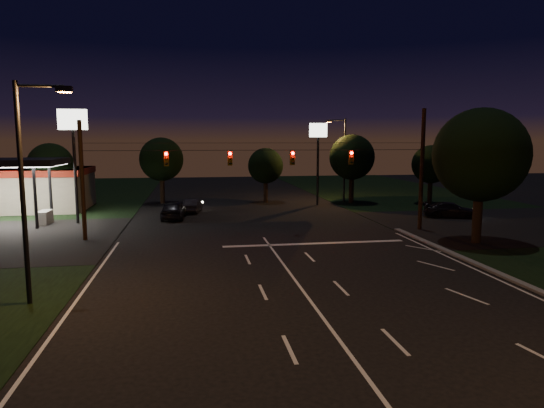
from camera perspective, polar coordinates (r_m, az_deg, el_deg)
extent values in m
plane|color=black|center=(20.33, 4.88, -11.74)|extent=(140.00, 140.00, 0.00)
cube|color=black|center=(43.07, 25.95, -2.18)|extent=(20.00, 16.00, 0.02)
cube|color=silver|center=(15.09, -29.12, -19.80)|extent=(0.14, 40.00, 0.01)
cube|color=silver|center=(15.04, 10.80, -19.04)|extent=(0.14, 40.00, 0.01)
cube|color=silver|center=(31.79, 5.05, -4.65)|extent=(12.00, 0.50, 0.01)
cylinder|color=black|center=(38.14, 16.95, -2.91)|extent=(0.30, 0.30, 9.00)
cylinder|color=black|center=(35.01, -21.11, -4.01)|extent=(0.28, 0.28, 8.00)
cylinder|color=black|center=(33.93, -1.25, 6.35)|extent=(24.00, 0.03, 0.03)
cylinder|color=black|center=(33.93, -1.26, 7.20)|extent=(24.00, 0.02, 0.02)
cube|color=#3F3307|center=(33.66, -12.32, 5.24)|extent=(0.32, 0.26, 1.00)
sphere|color=#FF0705|center=(33.49, -12.35, 5.79)|extent=(0.22, 0.22, 0.22)
sphere|color=black|center=(33.50, -12.34, 5.22)|extent=(0.20, 0.20, 0.20)
sphere|color=black|center=(33.51, -12.32, 4.66)|extent=(0.20, 0.20, 0.20)
cube|color=#3F3307|center=(33.71, -4.97, 5.38)|extent=(0.32, 0.26, 1.00)
sphere|color=#FF0705|center=(33.54, -4.96, 5.94)|extent=(0.22, 0.22, 0.22)
sphere|color=black|center=(33.55, -4.95, 5.37)|extent=(0.20, 0.20, 0.20)
sphere|color=black|center=(33.57, -4.95, 4.81)|extent=(0.20, 0.20, 0.20)
cube|color=#3F3307|center=(34.33, 2.40, 5.44)|extent=(0.32, 0.26, 1.00)
sphere|color=#FF0705|center=(34.16, 2.46, 5.99)|extent=(0.22, 0.22, 0.22)
sphere|color=black|center=(34.17, 2.46, 5.43)|extent=(0.20, 0.20, 0.20)
sphere|color=black|center=(34.19, 2.45, 4.88)|extent=(0.20, 0.20, 0.20)
cube|color=#3F3307|center=(35.45, 9.25, 5.42)|extent=(0.32, 0.26, 1.00)
sphere|color=#FF0705|center=(35.29, 9.35, 5.94)|extent=(0.22, 0.22, 0.22)
sphere|color=black|center=(35.30, 9.34, 5.41)|extent=(0.20, 0.20, 0.20)
sphere|color=black|center=(35.31, 9.33, 4.87)|extent=(0.20, 0.20, 0.20)
cube|color=gray|center=(52.71, -28.37, 1.51)|extent=(14.00, 8.00, 4.00)
cube|color=maroon|center=(52.58, -28.49, 3.36)|extent=(14.20, 8.20, 0.60)
cube|color=gray|center=(42.70, -25.17, -1.47)|extent=(0.80, 2.00, 1.10)
cylinder|color=black|center=(40.56, -26.08, 0.68)|extent=(0.24, 0.24, 4.80)
cylinder|color=black|center=(44.39, -24.61, 1.29)|extent=(0.24, 0.24, 4.80)
cylinder|color=black|center=(41.73, -22.11, 2.93)|extent=(0.24, 0.24, 7.50)
cube|color=white|center=(41.66, -22.42, 9.18)|extent=(2.20, 0.30, 1.60)
cylinder|color=black|center=(50.34, 5.40, 3.86)|extent=(0.24, 0.24, 7.00)
cube|color=white|center=(50.25, 5.46, 8.64)|extent=(1.80, 0.30, 1.40)
cylinder|color=black|center=(21.77, -27.28, 0.90)|extent=(0.20, 0.20, 9.00)
cylinder|color=black|center=(21.50, -25.65, 12.41)|extent=(1.80, 0.12, 0.12)
cube|color=black|center=(21.27, -23.26, 12.33)|extent=(0.60, 0.35, 0.22)
cube|color=orange|center=(21.26, -23.24, 12.01)|extent=(0.45, 0.25, 0.04)
cylinder|color=black|center=(53.19, 8.53, 5.08)|extent=(0.20, 0.20, 9.00)
cylinder|color=black|center=(52.91, 7.68, 9.74)|extent=(1.80, 0.12, 0.12)
cube|color=black|center=(52.66, 6.72, 9.66)|extent=(0.60, 0.35, 0.22)
cube|color=orange|center=(52.65, 6.72, 9.53)|extent=(0.45, 0.25, 0.04)
cylinder|color=black|center=(34.25, 23.02, -0.96)|extent=(0.60, 0.60, 4.00)
sphere|color=black|center=(33.94, 23.35, 5.34)|extent=(6.00, 6.00, 6.00)
sphere|color=black|center=(34.65, 23.77, 5.05)|extent=(4.50, 4.50, 4.50)
sphere|color=black|center=(33.88, 22.20, 5.16)|extent=(4.20, 4.20, 4.20)
cylinder|color=black|center=(50.63, -24.42, 0.96)|extent=(0.49, 0.49, 3.00)
sphere|color=black|center=(50.42, -24.60, 4.15)|extent=(4.20, 4.20, 4.20)
sphere|color=black|center=(50.62, -24.04, 4.05)|extent=(3.15, 3.15, 3.15)
sphere|color=black|center=(50.73, -24.99, 4.04)|extent=(2.94, 2.94, 2.94)
cylinder|color=black|center=(52.93, -12.79, 1.85)|extent=(0.52, 0.52, 3.25)
sphere|color=black|center=(52.73, -12.89, 5.15)|extent=(4.60, 4.60, 4.60)
sphere|color=black|center=(53.05, -12.36, 5.03)|extent=(3.45, 3.45, 3.45)
sphere|color=black|center=(52.99, -13.37, 5.04)|extent=(3.22, 3.22, 3.22)
cylinder|color=black|center=(52.44, -0.76, 1.71)|extent=(0.47, 0.47, 2.75)
sphere|color=black|center=(52.24, -0.76, 4.53)|extent=(3.80, 3.80, 3.80)
sphere|color=black|center=(52.59, -0.40, 4.43)|extent=(2.85, 2.85, 2.85)
sphere|color=black|center=(52.38, -1.21, 4.44)|extent=(2.66, 2.66, 2.66)
cylinder|color=black|center=(52.59, 9.32, 1.98)|extent=(0.53, 0.53, 3.40)
sphere|color=black|center=(52.38, 9.39, 5.46)|extent=(4.80, 4.80, 4.80)
sphere|color=black|center=(52.88, 9.76, 5.32)|extent=(3.60, 3.60, 3.60)
sphere|color=black|center=(52.46, 8.81, 5.36)|extent=(3.36, 3.36, 3.36)
cylinder|color=black|center=(53.91, 18.09, 1.57)|extent=(0.48, 0.48, 2.90)
sphere|color=black|center=(53.71, 18.20, 4.47)|extent=(4.00, 4.00, 4.00)
sphere|color=black|center=(54.17, 18.43, 4.35)|extent=(3.00, 3.00, 3.00)
sphere|color=black|center=(53.71, 17.72, 4.39)|extent=(2.80, 2.80, 2.80)
imported|color=black|center=(42.19, -11.52, -0.68)|extent=(2.22, 4.74, 1.57)
imported|color=black|center=(45.80, -9.31, -0.20)|extent=(1.92, 3.89, 1.23)
imported|color=black|center=(44.75, 20.31, -0.68)|extent=(4.98, 3.24, 1.34)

